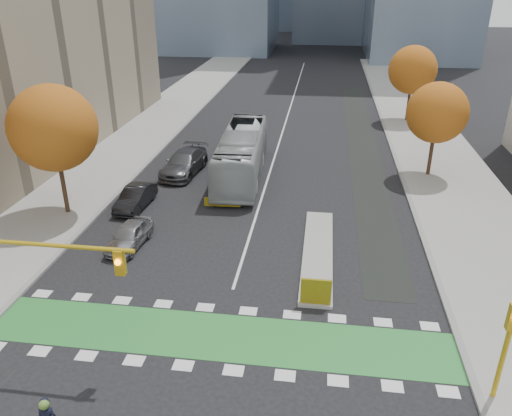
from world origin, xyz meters
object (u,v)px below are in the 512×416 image
(parked_car_b, at_px, (135,198))
(parked_car_a, at_px, (129,235))
(tree_east_far, at_px, (413,70))
(parked_car_c, at_px, (184,163))
(bus, at_px, (242,154))
(hazard_board, at_px, (316,292))
(tree_east_near, at_px, (437,113))
(traffic_signal_east, at_px, (508,338))
(tree_west, at_px, (53,128))

(parked_car_b, bearing_deg, parked_car_a, -70.05)
(tree_east_far, height_order, parked_car_c, tree_east_far)
(bus, bearing_deg, hazard_board, -72.10)
(tree_east_near, bearing_deg, traffic_signal_east, -93.81)
(tree_east_far, bearing_deg, parked_car_c, -136.59)
(parked_car_a, bearing_deg, parked_car_b, 111.48)
(tree_west, bearing_deg, bus, 39.12)
(traffic_signal_east, bearing_deg, tree_east_far, 87.03)
(tree_east_near, relative_size, tree_east_far, 0.92)
(tree_west, xyz_separation_m, tree_east_far, (24.50, 26.00, -0.38))
(bus, distance_m, parked_car_b, 8.97)
(tree_west, distance_m, parked_car_a, 8.19)
(tree_west, relative_size, bus, 0.66)
(parked_car_a, bearing_deg, traffic_signal_east, -23.01)
(parked_car_b, xyz_separation_m, parked_car_c, (1.49, 6.54, 0.16))
(hazard_board, xyz_separation_m, tree_east_far, (8.50, 33.80, 4.44))
(parked_car_a, height_order, parked_car_b, parked_car_b)
(traffic_signal_east, xyz_separation_m, parked_car_b, (-18.49, 14.00, -2.04))
(traffic_signal_east, height_order, parked_car_b, traffic_signal_east)
(tree_east_near, relative_size, traffic_signal_east, 1.73)
(hazard_board, height_order, parked_car_c, parked_car_c)
(bus, height_order, parked_car_c, bus)
(parked_car_b, relative_size, parked_car_c, 0.72)
(traffic_signal_east, distance_m, parked_car_c, 26.72)
(hazard_board, distance_m, bus, 17.04)
(tree_east_near, distance_m, tree_east_far, 16.01)
(hazard_board, xyz_separation_m, parked_car_a, (-10.50, 4.29, -0.14))
(traffic_signal_east, height_order, parked_car_c, traffic_signal_east)
(tree_west, xyz_separation_m, parked_car_c, (5.50, 8.03, -4.77))
(tree_west, xyz_separation_m, traffic_signal_east, (22.50, -12.51, -2.88))
(tree_west, distance_m, parked_car_b, 6.52)
(tree_east_near, xyz_separation_m, parked_car_a, (-18.50, -13.51, -4.20))
(hazard_board, height_order, traffic_signal_east, traffic_signal_east)
(tree_east_far, relative_size, parked_car_a, 1.96)
(tree_west, distance_m, tree_east_far, 35.73)
(tree_west, xyz_separation_m, tree_east_near, (24.00, 10.00, -0.75))
(tree_east_far, relative_size, traffic_signal_east, 1.87)
(bus, bearing_deg, tree_east_near, 4.82)
(traffic_signal_east, distance_m, parked_car_a, 19.35)
(parked_car_c, bearing_deg, traffic_signal_east, -44.53)
(tree_east_near, bearing_deg, parked_car_b, -156.94)
(tree_east_near, distance_m, traffic_signal_east, 22.66)
(tree_west, height_order, parked_car_a, tree_west)
(tree_west, bearing_deg, traffic_signal_east, -29.07)
(traffic_signal_east, bearing_deg, parked_car_c, 129.62)
(bus, height_order, parked_car_a, bus)
(parked_car_a, distance_m, parked_car_b, 5.22)
(tree_west, height_order, tree_east_far, tree_west)
(traffic_signal_east, relative_size, parked_car_c, 0.70)
(parked_car_b, distance_m, parked_car_c, 6.71)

